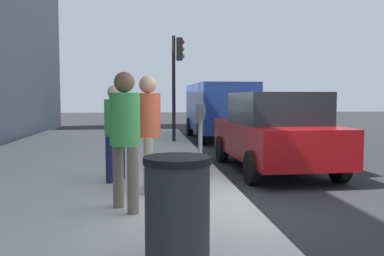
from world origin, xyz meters
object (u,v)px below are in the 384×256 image
(pedestrian_bystander, at_px, (125,128))
(parked_sedan_near, at_px, (274,132))
(trash_bin, at_px, (177,214))
(parking_meter, at_px, (200,128))
(parking_officer, at_px, (115,125))
(pedestrian_at_meter, at_px, (148,123))
(traffic_signal, at_px, (177,71))
(parked_van_far, at_px, (219,108))

(pedestrian_bystander, distance_m, parked_sedan_near, 4.72)
(trash_bin, bearing_deg, parking_meter, -10.84)
(parking_meter, distance_m, parking_officer, 1.65)
(pedestrian_at_meter, bearing_deg, pedestrian_bystander, -106.20)
(parking_meter, xyz_separation_m, traffic_signal, (7.55, -0.17, 1.41))
(pedestrian_at_meter, xyz_separation_m, parked_van_far, (9.55, -2.82, -0.00))
(parking_officer, height_order, parked_van_far, parked_van_far)
(pedestrian_at_meter, distance_m, parked_van_far, 9.96)
(parked_van_far, distance_m, trash_bin, 12.99)
(parked_van_far, height_order, trash_bin, parked_van_far)
(parked_van_far, relative_size, trash_bin, 5.17)
(parking_meter, xyz_separation_m, trash_bin, (-3.30, 0.63, -0.51))
(pedestrian_at_meter, relative_size, traffic_signal, 0.52)
(parked_sedan_near, bearing_deg, parked_van_far, 0.01)
(traffic_signal, bearing_deg, pedestrian_at_meter, 172.36)
(traffic_signal, height_order, trash_bin, traffic_signal)
(parking_meter, height_order, parking_officer, parking_officer)
(parking_officer, bearing_deg, parking_meter, -1.31)
(parking_meter, distance_m, parked_sedan_near, 3.01)
(pedestrian_at_meter, xyz_separation_m, pedestrian_bystander, (-1.10, 0.31, -0.00))
(parked_sedan_near, xyz_separation_m, parked_van_far, (7.14, 0.00, 0.36))
(parking_officer, height_order, parked_sedan_near, parking_officer)
(pedestrian_bystander, bearing_deg, parked_van_far, 42.12)
(pedestrian_at_meter, height_order, parked_sedan_near, pedestrian_at_meter)
(parking_meter, relative_size, pedestrian_bystander, 0.76)
(pedestrian_at_meter, relative_size, pedestrian_bystander, 1.00)
(parked_sedan_near, xyz_separation_m, traffic_signal, (5.28, 1.80, 1.68))
(pedestrian_at_meter, xyz_separation_m, parking_officer, (0.92, 0.59, -0.09))
(pedestrian_at_meter, relative_size, parked_van_far, 0.36)
(parked_sedan_near, height_order, trash_bin, parked_sedan_near)
(parking_officer, bearing_deg, parked_van_far, 95.58)
(parking_meter, distance_m, parked_van_far, 9.61)
(traffic_signal, bearing_deg, parked_sedan_near, -161.22)
(parking_meter, xyz_separation_m, parked_van_far, (9.41, -1.96, 0.09))
(parking_meter, bearing_deg, parked_van_far, -11.78)
(pedestrian_bystander, bearing_deg, parking_meter, 15.10)
(traffic_signal, relative_size, trash_bin, 3.56)
(parking_officer, xyz_separation_m, parked_sedan_near, (1.48, -3.41, -0.27))
(pedestrian_bystander, relative_size, parked_sedan_near, 0.42)
(traffic_signal, distance_m, trash_bin, 11.05)
(parking_meter, height_order, trash_bin, parking_meter)
(parking_officer, relative_size, parked_van_far, 0.33)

